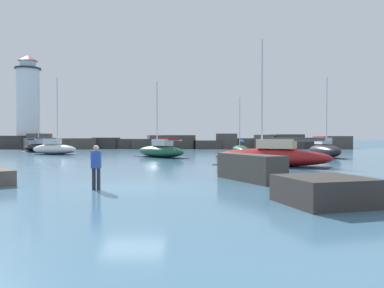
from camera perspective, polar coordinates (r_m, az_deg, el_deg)
ground_plane at (r=15.31m, az=-8.95°, el=-6.50°), size 600.00×600.00×0.00m
open_sea_beyond at (r=123.77m, az=-1.64°, el=0.21°), size 400.00×116.00×0.01m
breakwater_jetty at (r=63.69m, az=-2.05°, el=0.23°), size 58.28×7.37×2.53m
lighthouse at (r=68.65m, az=-23.68°, el=5.07°), size 4.94×4.94×15.57m
foreground_rocks at (r=15.10m, az=-22.43°, el=-4.59°), size 18.69×9.58×1.42m
sailboat_moored_0 at (r=36.55m, az=-4.83°, el=-1.01°), size 5.96×6.46×7.47m
sailboat_moored_1 at (r=38.37m, az=19.50°, el=-0.85°), size 2.24×6.06×7.71m
sailboat_moored_2 at (r=47.41m, az=7.36°, el=-0.73°), size 1.94×8.01×6.99m
sailboat_moored_3 at (r=45.43m, az=-20.27°, el=-0.64°), size 6.10×3.86×8.72m
sailboat_moored_4 at (r=26.33m, az=11.95°, el=-1.80°), size 8.34×6.05×8.81m
sailboat_moored_5 at (r=56.11m, az=-22.55°, el=-0.38°), size 2.88×5.47×9.58m
mooring_buoy_orange_near at (r=45.15m, az=-3.71°, el=-1.10°), size 0.53×0.53×0.73m
person_on_rocks at (r=14.75m, az=-14.40°, el=-3.09°), size 0.36×0.22×1.70m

